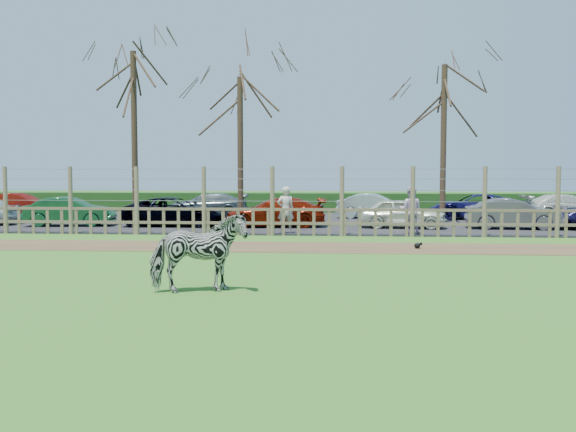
# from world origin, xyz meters

# --- Properties ---
(ground) EXTENTS (120.00, 120.00, 0.00)m
(ground) POSITION_xyz_m (0.00, 0.00, 0.00)
(ground) COLOR olive
(ground) RESTS_ON ground
(dirt_strip) EXTENTS (34.00, 2.80, 0.01)m
(dirt_strip) POSITION_xyz_m (0.00, 4.50, 0.01)
(dirt_strip) COLOR brown
(dirt_strip) RESTS_ON ground
(asphalt) EXTENTS (44.00, 13.00, 0.04)m
(asphalt) POSITION_xyz_m (0.00, 14.50, 0.02)
(asphalt) COLOR #232326
(asphalt) RESTS_ON ground
(hedge) EXTENTS (46.00, 2.00, 1.10)m
(hedge) POSITION_xyz_m (0.00, 21.50, 0.55)
(hedge) COLOR #1E4716
(hedge) RESTS_ON ground
(fence) EXTENTS (30.16, 0.16, 2.50)m
(fence) POSITION_xyz_m (0.00, 8.00, 0.80)
(fence) COLOR brown
(fence) RESTS_ON ground
(tree_left) EXTENTS (4.80, 4.80, 7.88)m
(tree_left) POSITION_xyz_m (-6.50, 12.50, 5.62)
(tree_left) COLOR #3D2B1E
(tree_left) RESTS_ON ground
(tree_mid) EXTENTS (4.80, 4.80, 6.83)m
(tree_mid) POSITION_xyz_m (-2.00, 13.50, 4.87)
(tree_mid) COLOR #3D2B1E
(tree_mid) RESTS_ON ground
(tree_right) EXTENTS (4.80, 4.80, 7.35)m
(tree_right) POSITION_xyz_m (7.00, 14.00, 5.24)
(tree_right) COLOR #3D2B1E
(tree_right) RESTS_ON ground
(zebra) EXTENTS (1.99, 1.37, 1.54)m
(zebra) POSITION_xyz_m (-0.29, -2.95, 0.77)
(zebra) COLOR gray
(zebra) RESTS_ON ground
(visitor_a) EXTENTS (0.72, 0.57, 1.72)m
(visitor_a) POSITION_xyz_m (0.43, 8.56, 0.90)
(visitor_a) COLOR beige
(visitor_a) RESTS_ON asphalt
(visitor_b) EXTENTS (0.98, 0.84, 1.72)m
(visitor_b) POSITION_xyz_m (5.02, 8.81, 0.90)
(visitor_b) COLOR silver
(visitor_b) RESTS_ON asphalt
(crow) EXTENTS (0.24, 0.18, 0.20)m
(crow) POSITION_xyz_m (4.76, 4.41, 0.10)
(crow) COLOR black
(crow) RESTS_ON ground
(car_1) EXTENTS (3.77, 1.72, 1.20)m
(car_1) POSITION_xyz_m (-8.85, 11.02, 0.64)
(car_1) COLOR #18522C
(car_1) RESTS_ON asphalt
(car_2) EXTENTS (4.33, 2.01, 1.20)m
(car_2) POSITION_xyz_m (-4.46, 11.33, 0.64)
(car_2) COLOR black
(car_2) RESTS_ON asphalt
(car_3) EXTENTS (4.29, 2.11, 1.20)m
(car_3) POSITION_xyz_m (-0.22, 11.22, 0.64)
(car_3) COLOR maroon
(car_3) RESTS_ON asphalt
(car_4) EXTENTS (3.67, 1.83, 1.20)m
(car_4) POSITION_xyz_m (4.94, 11.10, 0.64)
(car_4) COLOR white
(car_4) RESTS_ON asphalt
(car_5) EXTENTS (3.72, 1.52, 1.20)m
(car_5) POSITION_xyz_m (9.30, 11.07, 0.64)
(car_5) COLOR #5E5A60
(car_5) RESTS_ON asphalt
(car_7) EXTENTS (3.71, 1.49, 1.20)m
(car_7) POSITION_xyz_m (-13.45, 15.76, 0.64)
(car_7) COLOR maroon
(car_7) RESTS_ON asphalt
(car_9) EXTENTS (4.28, 2.07, 1.20)m
(car_9) POSITION_xyz_m (-4.13, 16.26, 0.64)
(car_9) COLOR #556263
(car_9) RESTS_ON asphalt
(car_11) EXTENTS (3.77, 1.71, 1.20)m
(car_11) POSITION_xyz_m (4.12, 16.39, 0.64)
(car_11) COLOR #ADC5BE
(car_11) RESTS_ON asphalt
(car_12) EXTENTS (4.42, 2.23, 1.20)m
(car_12) POSITION_xyz_m (8.91, 16.35, 0.64)
(car_12) COLOR #171451
(car_12) RESTS_ON asphalt
(car_13) EXTENTS (4.19, 1.82, 1.20)m
(car_13) POSITION_xyz_m (13.19, 16.19, 0.64)
(car_13) COLOR white
(car_13) RESTS_ON asphalt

